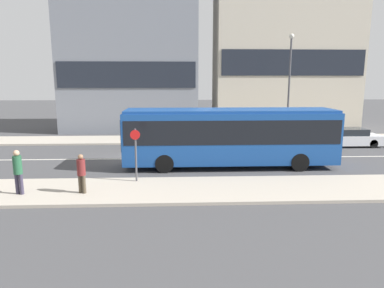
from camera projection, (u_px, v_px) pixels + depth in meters
ground_plane at (137, 159)px, 20.74m from camera, size 120.00×120.00×0.00m
sidewalk_near at (120, 191)px, 14.59m from camera, size 44.00×3.50×0.13m
sidewalk_far at (146, 140)px, 26.86m from camera, size 44.00×3.50×0.13m
lane_centerline at (137, 159)px, 20.74m from camera, size 41.80×0.16×0.01m
apartment_block_left_tower at (130, 28)px, 31.05m from camera, size 12.23×5.78×18.62m
apartment_block_right_tower at (287, 7)px, 30.98m from camera, size 13.02×5.11×22.38m
city_bus at (230, 134)px, 18.59m from camera, size 11.41×2.58×3.16m
parked_car_0 at (349, 138)px, 24.58m from camera, size 4.34×1.77×1.29m
pedestrian_near_stop at (18, 169)px, 13.77m from camera, size 0.34×0.34×1.83m
pedestrian_down_pavement at (81, 171)px, 13.94m from camera, size 0.34×0.34×1.63m
bus_stop_sign at (136, 151)px, 15.48m from camera, size 0.44×0.12×2.44m
street_lamp at (289, 78)px, 25.41m from camera, size 0.36×0.36×7.88m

